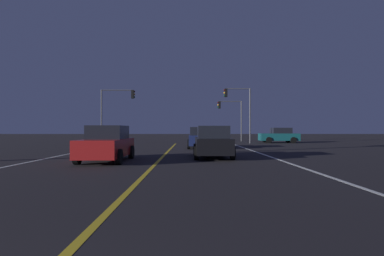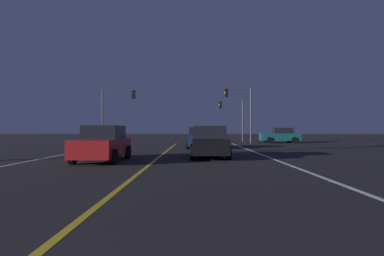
% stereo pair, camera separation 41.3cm
% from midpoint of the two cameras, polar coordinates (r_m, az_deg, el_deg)
% --- Properties ---
extents(lane_edge_right, '(0.16, 38.17, 0.01)m').
position_cam_midpoint_polar(lane_edge_right, '(13.76, 18.55, -6.56)').
color(lane_edge_right, silver).
rests_on(lane_edge_right, ground).
extents(lane_edge_left, '(0.16, 38.17, 0.01)m').
position_cam_midpoint_polar(lane_edge_left, '(15.16, -30.17, -5.95)').
color(lane_edge_left, silver).
rests_on(lane_edge_left, ground).
extents(lane_center_divider, '(0.16, 38.17, 0.01)m').
position_cam_midpoint_polar(lane_center_divider, '(13.19, -7.09, -6.85)').
color(lane_center_divider, gold).
rests_on(lane_center_divider, ground).
extents(car_ahead_far, '(2.02, 4.30, 1.70)m').
position_cam_midpoint_polar(car_ahead_far, '(24.39, 1.85, -1.90)').
color(car_ahead_far, black).
rests_on(car_ahead_far, ground).
extents(car_lead_same_lane, '(2.02, 4.30, 1.70)m').
position_cam_midpoint_polar(car_lead_same_lane, '(16.25, 4.01, -2.71)').
color(car_lead_same_lane, black).
rests_on(car_lead_same_lane, ground).
extents(car_oncoming, '(2.02, 4.30, 1.70)m').
position_cam_midpoint_polar(car_oncoming, '(14.96, -15.73, -2.91)').
color(car_oncoming, black).
rests_on(car_oncoming, ground).
extents(car_crossing_side, '(4.30, 2.02, 1.70)m').
position_cam_midpoint_polar(car_crossing_side, '(35.25, 16.73, -1.38)').
color(car_crossing_side, black).
rests_on(car_crossing_side, ground).
extents(traffic_light_near_right, '(2.95, 0.36, 5.99)m').
position_cam_midpoint_polar(traffic_light_near_right, '(33.09, 9.20, 4.74)').
color(traffic_light_near_right, '#4C4C51').
rests_on(traffic_light_near_right, ground).
extents(traffic_light_near_left, '(3.70, 0.36, 5.82)m').
position_cam_midpoint_polar(traffic_light_near_left, '(33.68, -13.51, 4.54)').
color(traffic_light_near_left, '#4C4C51').
rests_on(traffic_light_near_left, ground).
extents(traffic_light_far_right, '(3.11, 0.36, 5.13)m').
position_cam_midpoint_polar(traffic_light_far_right, '(38.46, 7.68, 3.18)').
color(traffic_light_far_right, '#4C4C51').
rests_on(traffic_light_far_right, ground).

